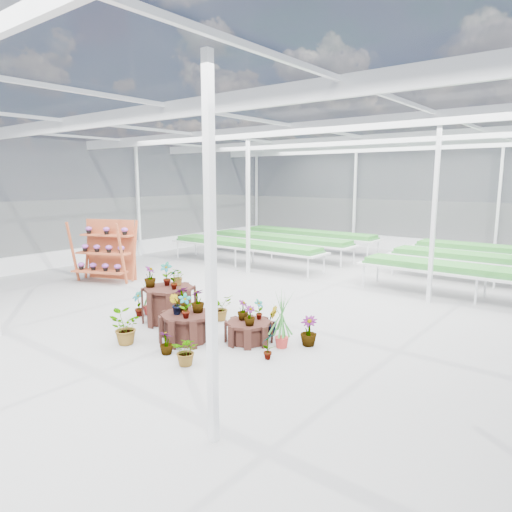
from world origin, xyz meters
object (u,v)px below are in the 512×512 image
Objects in this scene: plinth_low at (249,332)px; bird_table at (112,247)px; plinth_mid at (187,327)px; shelf_rack at (104,251)px; plinth_tall at (169,304)px.

plinth_low is 0.50× the size of bird_table.
plinth_mid is 7.22m from bird_table.
plinth_low is 7.02m from shelf_rack.
plinth_tall reaches higher than plinth_low.
plinth_tall is 5.88m from bird_table.
plinth_tall is 1.11× the size of plinth_mid.
plinth_tall is 4.90m from shelf_rack.
plinth_low is (2.20, 0.10, -0.19)m from plinth_tall.
plinth_low is 0.48× the size of shelf_rack.
plinth_tall is at bearing -177.40° from plinth_low.
shelf_rack is 1.04× the size of bird_table.
plinth_tall is 0.61× the size of shelf_rack.
bird_table is at bearing 110.44° from shelf_rack.
bird_table is (-7.60, 2.16, 0.71)m from plinth_low.
plinth_tall is 1.27× the size of plinth_low.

